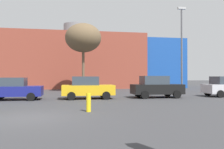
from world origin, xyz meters
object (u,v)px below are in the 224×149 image
(parked_car_3, at_px, (156,87))
(bare_tree_0, at_px, (83,38))
(parked_car_2, at_px, (87,88))
(bollard_yellow_0, at_px, (89,102))
(street_lamp, at_px, (182,46))
(parked_car_1, at_px, (15,89))

(parked_car_3, xyz_separation_m, bare_tree_0, (-5.86, 8.64, 5.51))
(parked_car_2, height_order, bollard_yellow_0, parked_car_2)
(parked_car_3, bearing_deg, parked_car_2, 180.00)
(bare_tree_0, distance_m, bollard_yellow_0, 16.80)
(bollard_yellow_0, relative_size, street_lamp, 0.11)
(parked_car_3, relative_size, bollard_yellow_0, 4.53)
(parked_car_1, bearing_deg, parked_car_3, -0.00)
(parked_car_1, height_order, parked_car_3, parked_car_3)
(parked_car_1, relative_size, street_lamp, 0.47)
(parked_car_2, xyz_separation_m, street_lamp, (9.34, 1.95, 3.95))
(bare_tree_0, relative_size, street_lamp, 0.95)
(parked_car_3, height_order, street_lamp, street_lamp)
(bare_tree_0, distance_m, street_lamp, 11.53)
(bare_tree_0, height_order, street_lamp, street_lamp)
(parked_car_2, bearing_deg, parked_car_1, 180.00)
(bollard_yellow_0, bearing_deg, parked_car_3, 47.91)
(bollard_yellow_0, bearing_deg, bare_tree_0, 88.15)
(parked_car_1, relative_size, bollard_yellow_0, 4.21)
(parked_car_3, distance_m, bollard_yellow_0, 9.51)
(parked_car_1, relative_size, parked_car_2, 0.95)
(parked_car_1, xyz_separation_m, parked_car_3, (11.63, -0.00, 0.07))
(parked_car_1, bearing_deg, bare_tree_0, 56.31)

